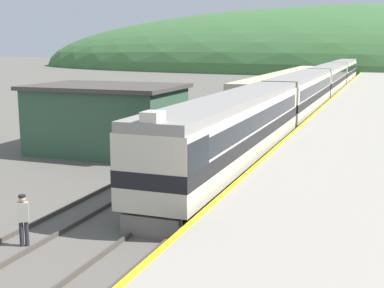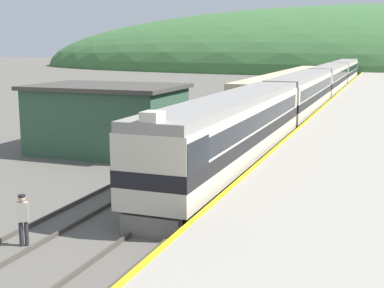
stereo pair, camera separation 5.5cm
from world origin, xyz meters
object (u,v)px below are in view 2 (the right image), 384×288
object	(u,v)px
express_train_lead_car	(234,131)
siding_train	(287,87)
track_worker	(23,217)
carriage_third	(330,79)
carriage_fourth	(345,71)
carriage_second	(302,94)

from	to	relation	value
express_train_lead_car	siding_train	distance (m)	36.18
express_train_lead_car	track_worker	xyz separation A→B (m)	(-3.63, -12.55, -1.20)
carriage_third	carriage_fourth	xyz separation A→B (m)	(0.00, 22.53, 0.00)
siding_train	express_train_lead_car	bearing A→B (deg)	-83.88
express_train_lead_car	carriage_third	world-z (taller)	express_train_lead_car
express_train_lead_car	carriage_third	bearing A→B (deg)	90.00
carriage_third	carriage_fourth	world-z (taller)	same
carriage_second	carriage_third	bearing A→B (deg)	90.00
carriage_third	siding_train	distance (m)	10.06
express_train_lead_car	carriage_second	distance (m)	22.72
carriage_second	carriage_fourth	size ratio (longest dim) A/B	1.00
carriage_second	track_worker	size ratio (longest dim) A/B	12.28
express_train_lead_car	siding_train	size ratio (longest dim) A/B	0.53
siding_train	track_worker	bearing A→B (deg)	-89.73
carriage_second	track_worker	world-z (taller)	carriage_second
express_train_lead_car	carriage_third	xyz separation A→B (m)	(0.00, 45.25, -0.01)
express_train_lead_car	carriage_second	world-z (taller)	express_train_lead_car
express_train_lead_car	carriage_second	xyz separation A→B (m)	(0.00, 22.72, -0.01)
siding_train	carriage_fourth	bearing A→B (deg)	83.09
carriage_second	carriage_third	size ratio (longest dim) A/B	1.00
siding_train	track_worker	size ratio (longest dim) A/B	23.10
carriage_second	siding_train	xyz separation A→B (m)	(-3.86, 13.25, -0.40)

